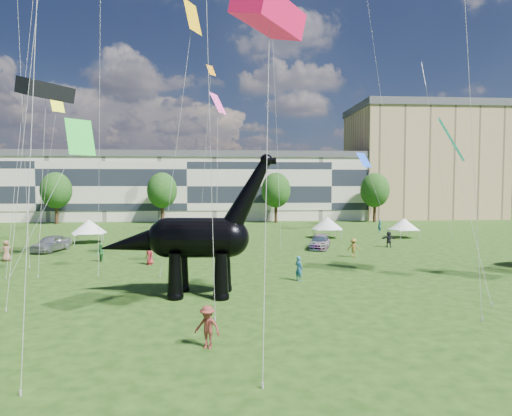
{
  "coord_description": "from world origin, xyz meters",
  "views": [
    {
      "loc": [
        -0.8,
        -22.59,
        6.61
      ],
      "look_at": [
        1.32,
        8.0,
        5.0
      ],
      "focal_mm": 30.0,
      "sensor_mm": 36.0,
      "label": 1
    }
  ],
  "objects": [
    {
      "name": "gazebo_near",
      "position": [
        11.86,
        30.28,
        1.89
      ],
      "size": [
        3.89,
        3.89,
        2.69
      ],
      "rotation": [
        0.0,
        0.0,
        0.01
      ],
      "color": "silver",
      "rests_on": "ground"
    },
    {
      "name": "car_grey",
      "position": [
        -3.52,
        19.82,
        0.72
      ],
      "size": [
        4.61,
        2.75,
        1.43
      ],
      "primitive_type": "imported",
      "rotation": [
        0.0,
        0.0,
        1.27
      ],
      "color": "gray",
      "rests_on": "ground"
    },
    {
      "name": "visitors",
      "position": [
        -1.65,
        15.8,
        0.88
      ],
      "size": [
        49.34,
        42.42,
        1.86
      ],
      "color": "slate",
      "rests_on": "ground"
    },
    {
      "name": "tree_mid_right",
      "position": [
        8.0,
        53.0,
        6.29
      ],
      "size": [
        5.2,
        5.2,
        9.44
      ],
      "color": "#382314",
      "rests_on": "ground"
    },
    {
      "name": "gazebo_far",
      "position": [
        21.65,
        29.92,
        1.75
      ],
      "size": [
        4.11,
        4.11,
        2.49
      ],
      "rotation": [
        0.0,
        0.0,
        0.16
      ],
      "color": "white",
      "rests_on": "ground"
    },
    {
      "name": "car_silver",
      "position": [
        -18.38,
        21.36,
        0.82
      ],
      "size": [
        2.94,
        5.14,
        1.65
      ],
      "primitive_type": "imported",
      "rotation": [
        0.0,
        0.0,
        -0.22
      ],
      "color": "silver",
      "rests_on": "ground"
    },
    {
      "name": "dinosaur_sculpture",
      "position": [
        -2.84,
        3.18,
        3.33
      ],
      "size": [
        10.82,
        3.21,
        8.82
      ],
      "rotation": [
        0.0,
        0.0,
        -0.09
      ],
      "color": "black",
      "rests_on": "ground"
    },
    {
      "name": "tree_mid_left",
      "position": [
        -12.0,
        53.0,
        6.29
      ],
      "size": [
        5.2,
        5.2,
        9.44
      ],
      "color": "#382314",
      "rests_on": "ground"
    },
    {
      "name": "ground",
      "position": [
        0.0,
        0.0,
        0.0
      ],
      "size": [
        220.0,
        220.0,
        0.0
      ],
      "primitive_type": "plane",
      "color": "#16330C",
      "rests_on": "ground"
    },
    {
      "name": "gazebo_left",
      "position": [
        -16.59,
        27.61,
        1.9
      ],
      "size": [
        4.58,
        4.58,
        2.7
      ],
      "rotation": [
        0.0,
        0.0,
        0.21
      ],
      "color": "silver",
      "rests_on": "ground"
    },
    {
      "name": "car_dark",
      "position": [
        8.95,
        21.38,
        0.69
      ],
      "size": [
        3.3,
        5.1,
        1.37
      ],
      "primitive_type": "imported",
      "rotation": [
        0.0,
        0.0,
        -0.31
      ],
      "color": "#595960",
      "rests_on": "ground"
    },
    {
      "name": "terrace_row",
      "position": [
        -8.0,
        62.0,
        6.0
      ],
      "size": [
        78.0,
        11.0,
        12.0
      ],
      "primitive_type": "cube",
      "color": "beige",
      "rests_on": "ground"
    },
    {
      "name": "apartment_block",
      "position": [
        40.0,
        65.0,
        11.0
      ],
      "size": [
        28.0,
        18.0,
        22.0
      ],
      "primitive_type": "cube",
      "color": "tan",
      "rests_on": "ground"
    },
    {
      "name": "tree_far_left",
      "position": [
        -30.0,
        53.0,
        6.29
      ],
      "size": [
        5.2,
        5.2,
        9.44
      ],
      "color": "#382314",
      "rests_on": "ground"
    },
    {
      "name": "tree_far_right",
      "position": [
        26.0,
        53.0,
        6.29
      ],
      "size": [
        5.2,
        5.2,
        9.44
      ],
      "color": "#382314",
      "rests_on": "ground"
    },
    {
      "name": "car_white",
      "position": [
        -5.82,
        27.13,
        0.68
      ],
      "size": [
        5.37,
        3.74,
        1.36
      ],
      "primitive_type": "imported",
      "rotation": [
        0.0,
        0.0,
        1.9
      ],
      "color": "white",
      "rests_on": "ground"
    }
  ]
}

